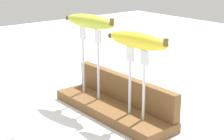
{
  "coord_description": "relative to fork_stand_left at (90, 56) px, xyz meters",
  "views": [
    {
      "loc": [
        0.72,
        -0.59,
        0.41
      ],
      "look_at": [
        0.0,
        0.0,
        0.13
      ],
      "focal_mm": 58.85,
      "sensor_mm": 36.0,
      "label": 1
    }
  ],
  "objects": [
    {
      "name": "fork_stand_left",
      "position": [
        0.0,
        0.0,
        0.0
      ],
      "size": [
        0.1,
        0.01,
        0.2
      ],
      "color": "silver",
      "rests_on": "wooden_board"
    },
    {
      "name": "fork_fallen_far",
      "position": [
        -0.28,
        0.21,
        -0.14
      ],
      "size": [
        0.03,
        0.16,
        0.01
      ],
      "color": "silver",
      "rests_on": "ground"
    },
    {
      "name": "ground_plane",
      "position": [
        0.1,
        0.0,
        -0.15
      ],
      "size": [
        3.0,
        3.0,
        0.0
      ],
      "primitive_type": "plane",
      "color": "silver"
    },
    {
      "name": "fork_stand_right",
      "position": [
        0.19,
        -0.0,
        -0.01
      ],
      "size": [
        0.08,
        0.01,
        0.18
      ],
      "color": "silver",
      "rests_on": "wooden_board"
    },
    {
      "name": "board_backstop",
      "position": [
        0.1,
        0.05,
        -0.08
      ],
      "size": [
        0.39,
        0.02,
        0.07
      ],
      "primitive_type": "cube",
      "color": "brown",
      "rests_on": "wooden_board"
    },
    {
      "name": "banana_raised_right",
      "position": [
        0.19,
        -0.0,
        0.08
      ],
      "size": [
        0.18,
        0.06,
        0.04
      ],
      "color": "yellow",
      "rests_on": "fork_stand_right"
    },
    {
      "name": "wooden_board",
      "position": [
        0.1,
        0.0,
        -0.13
      ],
      "size": [
        0.39,
        0.11,
        0.03
      ],
      "primitive_type": "cube",
      "color": "brown",
      "rests_on": "ground"
    },
    {
      "name": "banana_raised_left",
      "position": [
        -0.0,
        -0.0,
        0.1
      ],
      "size": [
        0.19,
        0.07,
        0.04
      ],
      "color": "#B2C138",
      "rests_on": "fork_stand_left"
    }
  ]
}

